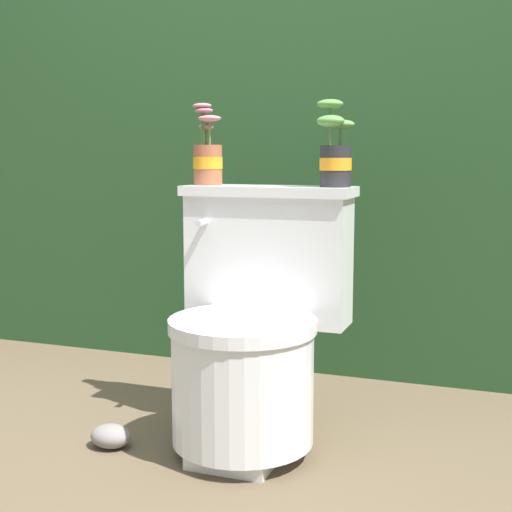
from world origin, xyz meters
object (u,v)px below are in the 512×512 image
object	(u,v)px
toilet	(252,337)
potted_plant_left	(208,157)
garden_stone	(111,436)
potted_plant_midleft	(335,154)

from	to	relation	value
toilet	potted_plant_left	size ratio (longest dim) A/B	3.02
toilet	potted_plant_left	bearing A→B (deg)	142.69
garden_stone	potted_plant_midleft	bearing A→B (deg)	28.15
garden_stone	toilet	bearing A→B (deg)	23.28
toilet	garden_stone	size ratio (longest dim) A/B	6.17
toilet	potted_plant_left	distance (m)	0.58
potted_plant_left	potted_plant_midleft	xyz separation A→B (m)	(0.41, -0.01, 0.01)
potted_plant_left	garden_stone	distance (m)	0.89
potted_plant_left	potted_plant_midleft	size ratio (longest dim) A/B	1.00
toilet	garden_stone	distance (m)	0.51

